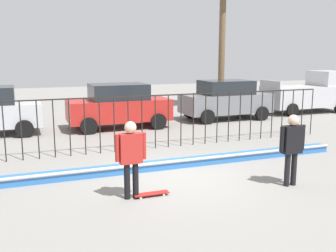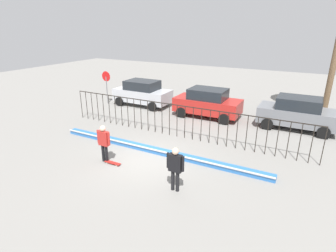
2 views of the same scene
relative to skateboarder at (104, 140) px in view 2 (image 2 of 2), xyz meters
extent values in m
plane|color=gray|center=(1.53, 1.02, -1.03)|extent=(60.00, 60.00, 0.00)
cube|color=#2D6BB7|center=(1.53, 1.85, -0.92)|extent=(11.00, 0.36, 0.22)
cylinder|color=#B2B2B7|center=(1.53, 1.67, -0.81)|extent=(11.00, 0.09, 0.09)
cylinder|color=black|center=(-5.47, 4.15, -0.13)|extent=(0.04, 0.04, 1.81)
cylinder|color=black|center=(-5.00, 4.15, -0.13)|extent=(0.04, 0.04, 1.81)
cylinder|color=black|center=(-4.53, 4.15, -0.13)|extent=(0.04, 0.04, 1.81)
cylinder|color=black|center=(-4.07, 4.15, -0.13)|extent=(0.04, 0.04, 1.81)
cylinder|color=black|center=(-3.60, 4.15, -0.13)|extent=(0.04, 0.04, 1.81)
cylinder|color=black|center=(-3.13, 4.15, -0.13)|extent=(0.04, 0.04, 1.81)
cylinder|color=black|center=(-2.67, 4.15, -0.13)|extent=(0.04, 0.04, 1.81)
cylinder|color=black|center=(-2.20, 4.15, -0.13)|extent=(0.04, 0.04, 1.81)
cylinder|color=black|center=(-1.73, 4.15, -0.13)|extent=(0.04, 0.04, 1.81)
cylinder|color=black|center=(-1.27, 4.15, -0.13)|extent=(0.04, 0.04, 1.81)
cylinder|color=black|center=(-0.80, 4.15, -0.13)|extent=(0.04, 0.04, 1.81)
cylinder|color=black|center=(-0.33, 4.15, -0.13)|extent=(0.04, 0.04, 1.81)
cylinder|color=black|center=(0.13, 4.15, -0.13)|extent=(0.04, 0.04, 1.81)
cylinder|color=black|center=(0.60, 4.15, -0.13)|extent=(0.04, 0.04, 1.81)
cylinder|color=black|center=(1.07, 4.15, -0.13)|extent=(0.04, 0.04, 1.81)
cylinder|color=black|center=(1.53, 4.15, -0.13)|extent=(0.04, 0.04, 1.81)
cylinder|color=black|center=(2.00, 4.15, -0.13)|extent=(0.04, 0.04, 1.81)
cylinder|color=black|center=(2.47, 4.15, -0.13)|extent=(0.04, 0.04, 1.81)
cylinder|color=black|center=(2.93, 4.15, -0.13)|extent=(0.04, 0.04, 1.81)
cylinder|color=black|center=(3.40, 4.15, -0.13)|extent=(0.04, 0.04, 1.81)
cylinder|color=black|center=(3.87, 4.15, -0.13)|extent=(0.04, 0.04, 1.81)
cylinder|color=black|center=(4.33, 4.15, -0.13)|extent=(0.04, 0.04, 1.81)
cylinder|color=black|center=(4.80, 4.15, -0.13)|extent=(0.04, 0.04, 1.81)
cylinder|color=black|center=(5.27, 4.15, -0.13)|extent=(0.04, 0.04, 1.81)
cylinder|color=black|center=(5.73, 4.15, -0.13)|extent=(0.04, 0.04, 1.81)
cylinder|color=black|center=(6.20, 4.15, -0.13)|extent=(0.04, 0.04, 1.81)
cylinder|color=black|center=(6.67, 4.15, -0.13)|extent=(0.04, 0.04, 1.81)
cylinder|color=black|center=(7.13, 4.15, -0.13)|extent=(0.04, 0.04, 1.81)
cylinder|color=black|center=(7.60, 4.15, -0.13)|extent=(0.04, 0.04, 1.81)
cylinder|color=black|center=(8.07, 4.15, -0.13)|extent=(0.04, 0.04, 1.81)
cylinder|color=black|center=(8.53, 4.15, -0.13)|extent=(0.04, 0.04, 1.81)
cube|color=black|center=(1.53, 4.15, 0.76)|extent=(14.00, 0.04, 0.04)
cylinder|color=black|center=(-0.10, 0.00, -0.63)|extent=(0.13, 0.13, 0.80)
cylinder|color=black|center=(0.10, 0.00, -0.63)|extent=(0.13, 0.13, 0.80)
cube|color=#B22823|center=(0.00, 0.00, 0.10)|extent=(0.49, 0.21, 0.66)
sphere|color=beige|center=(0.00, 0.00, 0.56)|extent=(0.26, 0.26, 0.26)
cylinder|color=#B22823|center=(-0.30, 0.00, 0.13)|extent=(0.10, 0.10, 0.59)
cylinder|color=#B22823|center=(0.30, 0.00, 0.13)|extent=(0.10, 0.10, 0.59)
cube|color=#A51E19|center=(0.44, -0.05, -0.97)|extent=(0.80, 0.20, 0.02)
cylinder|color=silver|center=(0.71, 0.03, -1.00)|extent=(0.05, 0.03, 0.05)
cylinder|color=silver|center=(0.71, -0.12, -1.00)|extent=(0.05, 0.03, 0.05)
cylinder|color=silver|center=(0.17, 0.03, -1.00)|extent=(0.05, 0.03, 0.05)
cylinder|color=silver|center=(0.17, -0.12, -1.00)|extent=(0.05, 0.03, 0.05)
cylinder|color=black|center=(3.71, -0.56, -0.63)|extent=(0.13, 0.13, 0.81)
cylinder|color=black|center=(3.90, -0.56, -0.63)|extent=(0.13, 0.13, 0.81)
cube|color=black|center=(3.80, -0.56, 0.11)|extent=(0.49, 0.21, 0.67)
sphere|color=beige|center=(3.80, -0.56, 0.57)|extent=(0.26, 0.26, 0.26)
cylinder|color=black|center=(3.50, -0.56, 0.14)|extent=(0.11, 0.11, 0.60)
cylinder|color=black|center=(4.10, -0.56, 0.14)|extent=(0.11, 0.11, 0.60)
cube|color=#B7BABF|center=(-3.56, 8.52, -0.24)|extent=(4.30, 1.90, 0.90)
cube|color=#1E2328|center=(-3.56, 8.52, 0.54)|extent=(2.37, 1.71, 0.66)
cylinder|color=black|center=(-2.10, 9.47, -0.69)|extent=(0.68, 0.22, 0.68)
cylinder|color=black|center=(-2.10, 7.57, -0.69)|extent=(0.68, 0.22, 0.68)
cylinder|color=black|center=(-5.03, 9.47, -0.69)|extent=(0.68, 0.22, 0.68)
cylinder|color=black|center=(-5.03, 7.57, -0.69)|extent=(0.68, 0.22, 0.68)
cube|color=#B2231E|center=(1.75, 8.22, -0.24)|extent=(4.30, 1.90, 0.90)
cube|color=#1E2328|center=(1.75, 8.22, 0.54)|extent=(2.37, 1.71, 0.66)
cylinder|color=black|center=(3.21, 9.17, -0.69)|extent=(0.68, 0.22, 0.68)
cylinder|color=black|center=(3.21, 7.27, -0.69)|extent=(0.68, 0.22, 0.68)
cylinder|color=black|center=(0.29, 9.17, -0.69)|extent=(0.68, 0.22, 0.68)
cylinder|color=black|center=(0.29, 7.27, -0.69)|extent=(0.68, 0.22, 0.68)
cube|color=slate|center=(7.17, 8.57, -0.24)|extent=(4.30, 1.90, 0.90)
cube|color=#1E2328|center=(7.17, 8.57, 0.54)|extent=(2.37, 1.71, 0.66)
cylinder|color=black|center=(8.63, 9.52, -0.69)|extent=(0.68, 0.22, 0.68)
cylinder|color=black|center=(8.63, 7.62, -0.69)|extent=(0.68, 0.22, 0.68)
cylinder|color=black|center=(5.70, 9.52, -0.69)|extent=(0.68, 0.22, 0.68)
cylinder|color=black|center=(5.70, 7.62, -0.69)|extent=(0.68, 0.22, 0.68)
cylinder|color=slate|center=(-6.27, 7.67, 0.02)|extent=(0.07, 0.07, 2.10)
cylinder|color=red|center=(-6.27, 7.69, 1.09)|extent=(0.76, 0.02, 0.76)
cylinder|color=brown|center=(8.62, 11.71, 2.71)|extent=(0.36, 0.36, 7.48)
camera|label=1|loc=(-2.12, -7.76, 2.08)|focal=40.91mm
camera|label=2|loc=(7.69, -8.36, 4.74)|focal=29.20mm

